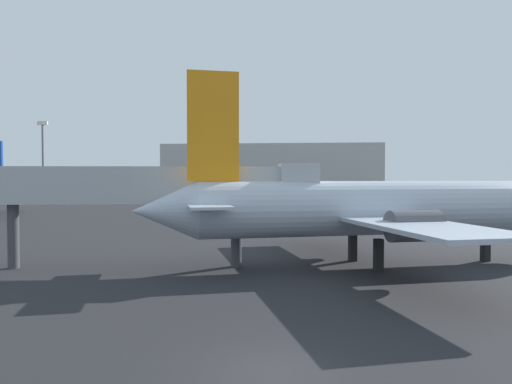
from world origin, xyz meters
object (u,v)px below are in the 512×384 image
airplane_at_gate (378,208)px  airplane_distant (335,195)px  light_mast_left (43,157)px  jet_bridge (158,187)px

airplane_at_gate → airplane_distant: 58.47m
light_mast_left → jet_bridge: bearing=-56.2°
jet_bridge → airplane_distant: bearing=67.7°
airplane_at_gate → jet_bridge: airplane_at_gate is taller
light_mast_left → airplane_at_gate: bearing=-48.5°
airplane_at_gate → light_mast_left: 96.37m
jet_bridge → airplane_at_gate: bearing=-0.2°
airplane_at_gate → jet_bridge: size_ratio=1.40×
airplane_distant → light_mast_left: light_mast_left is taller
airplane_at_gate → light_mast_left: size_ratio=1.69×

